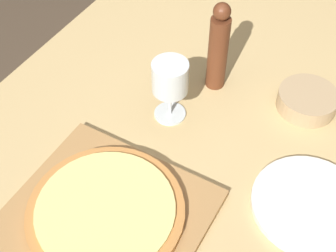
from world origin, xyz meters
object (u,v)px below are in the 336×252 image
Objects in this scene: pizza at (106,211)px; small_bowl at (307,100)px; wine_glass at (170,80)px; pepper_mill at (220,49)px.

pizza is 2.18× the size of small_bowl.
small_bowl is at bearing 33.81° from wine_glass.
wine_glass is (-0.05, -0.15, -0.00)m from pepper_mill.
pizza is at bearing -84.48° from wine_glass.
wine_glass is at bearing -146.19° from small_bowl.
pizza is 0.32m from wine_glass.
pizza is 0.56m from small_bowl.
pizza is 0.47m from pepper_mill.
pepper_mill is at bearing 87.42° from pizza.
wine_glass is 0.35m from small_bowl.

